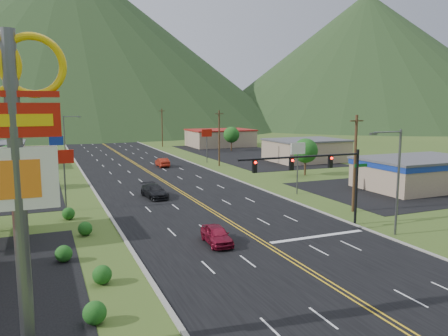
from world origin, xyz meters
name	(u,v)px	position (x,y,z in m)	size (l,w,h in m)	color
ground	(369,308)	(0.00, 0.00, 0.00)	(500.00, 500.00, 0.00)	#39511D
road	(369,308)	(0.00, 0.00, 0.00)	(20.00, 460.00, 0.04)	black
pylon_sign	(15,147)	(-17.00, 2.00, 9.30)	(4.32, 0.60, 14.00)	#59595E
traffic_signal	(321,170)	(6.48, 14.00, 5.33)	(13.10, 0.43, 7.00)	black
streetlight_east	(396,175)	(11.18, 10.00, 5.18)	(3.28, 0.25, 9.00)	#59595E
streetlight_west	(66,136)	(-11.68, 70.00, 5.18)	(3.28, 0.25, 9.00)	#59595E
building_east_near	(419,171)	(30.00, 25.00, 2.27)	(15.40, 10.40, 4.10)	tan
building_east_mid	(306,150)	(32.00, 55.00, 2.16)	(14.40, 11.40, 4.30)	tan
building_east_far	(220,138)	(28.00, 90.00, 2.26)	(16.40, 12.40, 4.50)	tan
pole_sign_west_a	(64,163)	(-14.00, 30.00, 5.05)	(2.00, 0.18, 6.40)	#59595E
pole_sign_west_b	(56,145)	(-14.00, 52.00, 5.05)	(2.00, 0.18, 6.40)	#59595E
pole_sign_east_a	(298,154)	(13.00, 28.00, 5.05)	(2.00, 0.18, 6.40)	#59595E
pole_sign_east_b	(207,136)	(13.00, 60.00, 5.05)	(2.00, 0.18, 6.40)	#59595E
tree_west_a	(10,160)	(-20.00, 45.00, 3.89)	(3.84, 3.84, 5.82)	#382314
tree_east_a	(305,151)	(22.00, 40.00, 3.89)	(3.84, 3.84, 5.82)	#382314
tree_east_b	(231,135)	(26.00, 78.00, 3.89)	(3.84, 3.84, 5.82)	#382314
utility_pole_a	(355,163)	(13.50, 18.00, 5.13)	(1.60, 0.28, 10.00)	#382314
utility_pole_b	(219,138)	(13.50, 55.00, 5.13)	(1.60, 0.28, 10.00)	#382314
utility_pole_c	(162,127)	(13.50, 95.00, 5.13)	(1.60, 0.28, 10.00)	#382314
utility_pole_d	(133,122)	(13.50, 135.00, 5.13)	(1.60, 0.28, 10.00)	#382314
mountain_n	(70,41)	(0.00, 220.00, 42.50)	(220.00, 220.00, 85.00)	#1C391A
mountain_ne	(365,60)	(147.84, 176.19, 35.00)	(180.00, 180.00, 70.00)	#1C391A
car_red_near	(217,235)	(-3.57, 13.49, 0.74)	(1.74, 4.33, 1.48)	maroon
car_dark_mid	(154,192)	(-3.94, 32.60, 0.76)	(2.14, 5.26, 1.53)	black
car_red_far	(162,163)	(3.69, 57.82, 0.77)	(1.63, 4.68, 1.54)	maroon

